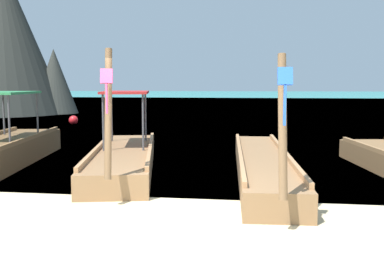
{
  "coord_description": "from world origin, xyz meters",
  "views": [
    {
      "loc": [
        1.29,
        -6.09,
        2.05
      ],
      "look_at": [
        0.0,
        3.46,
        1.08
      ],
      "focal_mm": 40.59,
      "sensor_mm": 36.0,
      "label": 1
    }
  ],
  "objects": [
    {
      "name": "ground",
      "position": [
        0.0,
        0.0,
        0.0
      ],
      "size": [
        120.0,
        120.0,
        0.0
      ],
      "primitive_type": "plane",
      "color": "beige"
    },
    {
      "name": "sea_water",
      "position": [
        0.0,
        61.46,
        0.0
      ],
      "size": [
        120.0,
        120.0,
        0.0
      ],
      "primitive_type": "plane",
      "color": "teal",
      "rests_on": "ground"
    },
    {
      "name": "longtail_boat_pink_ribbon",
      "position": [
        -1.73,
        3.99,
        0.31
      ],
      "size": [
        2.54,
        6.38,
        2.67
      ],
      "color": "olive",
      "rests_on": "ground"
    },
    {
      "name": "longtail_boat_blue_ribbon",
      "position": [
        1.57,
        3.64,
        0.25
      ],
      "size": [
        1.41,
        7.41,
        2.5
      ],
      "color": "olive",
      "rests_on": "ground"
    },
    {
      "name": "mooring_buoy_near",
      "position": [
        -7.63,
        14.89,
        0.23
      ],
      "size": [
        0.46,
        0.46,
        0.46
      ],
      "color": "red",
      "rests_on": "sea_water"
    },
    {
      "name": "karst_rock",
      "position": [
        -15.54,
        22.22,
        5.23
      ],
      "size": [
        9.11,
        8.39,
        10.78
      ],
      "color": "#2D302B",
      "rests_on": "ground"
    }
  ]
}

